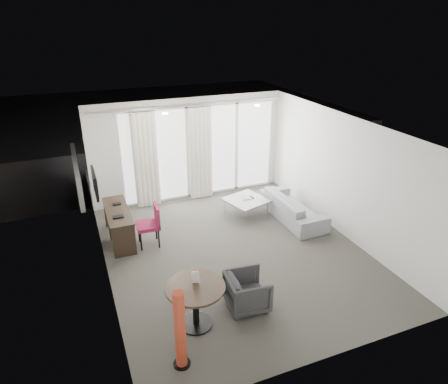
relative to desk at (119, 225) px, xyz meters
name	(u,v)px	position (x,y,z in m)	size (l,w,h in m)	color
floor	(235,252)	(2.09, -1.38, -0.35)	(5.00, 6.00, 0.00)	#403E37
ceiling	(237,128)	(2.09, -1.38, 2.25)	(5.00, 6.00, 0.00)	white
wall_left	(101,217)	(-0.41, -1.38, 0.95)	(0.00, 6.00, 2.60)	silver
wall_right	(344,176)	(4.59, -1.38, 0.95)	(0.00, 6.00, 2.60)	silver
wall_front	(329,286)	(2.09, -4.38, 0.95)	(5.00, 0.00, 2.60)	silver
window_panel	(201,151)	(2.39, 1.60, 0.85)	(4.00, 0.02, 2.38)	white
window_frame	(201,152)	(2.39, 1.59, 0.85)	(4.10, 0.06, 2.44)	white
curtain_left	(146,161)	(0.94, 1.44, 0.85)	(0.60, 0.20, 2.38)	silver
curtain_right	(201,154)	(2.34, 1.44, 0.85)	(0.60, 0.20, 2.38)	silver
curtain_track	(190,105)	(2.09, 1.44, 2.10)	(4.80, 0.04, 0.04)	#B2B2B7
downlight_a	(165,114)	(1.19, 0.22, 2.24)	(0.12, 0.12, 0.02)	#FFE0B2
downlight_b	(257,105)	(3.29, 0.22, 2.24)	(0.12, 0.12, 0.02)	#FFE0B2
desk	(119,225)	(0.00, 0.00, 0.00)	(0.47, 1.50, 0.70)	black
tv	(95,183)	(-0.36, 0.07, 1.00)	(0.05, 0.80, 0.50)	black
desk_chair	(148,226)	(0.53, -0.44, 0.09)	(0.49, 0.46, 0.89)	maroon
round_table	(196,306)	(0.72, -3.06, 0.02)	(0.92, 0.92, 0.73)	#39281A
menu_card	(196,283)	(0.75, -2.98, 0.37)	(0.11, 0.02, 0.20)	white
red_lamp	(180,330)	(0.28, -3.73, 0.26)	(0.25, 0.25, 1.23)	#AA3820
tub_armchair	(247,291)	(1.63, -2.97, -0.05)	(0.65, 0.67, 0.61)	#2E2E2F
coffee_table	(246,207)	(3.01, 0.07, -0.15)	(0.88, 0.88, 0.40)	gray
remote	(252,199)	(3.17, 0.12, 0.01)	(0.05, 0.16, 0.02)	black
magazine	(247,199)	(3.05, 0.15, 0.01)	(0.21, 0.26, 0.02)	gray
sofa	(293,207)	(3.94, -0.52, -0.06)	(1.97, 0.77, 0.58)	gray
terrace_slab	(185,176)	(2.39, 3.12, -0.41)	(5.60, 3.00, 0.12)	#4D4D50
rattan_chair_a	(226,163)	(3.48, 2.53, 0.05)	(0.55, 0.55, 0.80)	brown
rattan_chair_b	(240,148)	(4.40, 3.55, 0.09)	(0.61, 0.61, 0.89)	brown
rattan_table	(230,171)	(3.49, 2.24, -0.07)	(0.56, 0.56, 0.56)	brown
balustrade	(172,145)	(2.39, 4.57, 0.15)	(5.50, 0.06, 1.05)	#B2B2B7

